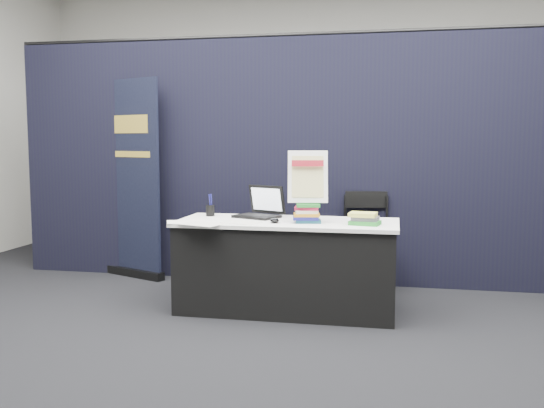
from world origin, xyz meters
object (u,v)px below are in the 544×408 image
at_px(info_sign, 308,177).
at_px(stacking_chair, 365,236).
at_px(display_table, 287,266).
at_px(laptop, 258,210).
at_px(book_stack_tall, 307,213).
at_px(book_stack_short, 364,219).
at_px(pullup_banner, 130,190).

xyz_separation_m(info_sign, stacking_chair, (0.42, 0.87, -0.60)).
height_order(display_table, info_sign, info_sign).
bearing_deg(laptop, book_stack_tall, -6.80).
relative_size(book_stack_short, info_sign, 0.55).
bearing_deg(stacking_chair, book_stack_tall, -123.25).
distance_m(info_sign, stacking_chair, 1.14).
relative_size(info_sign, pullup_banner, 0.21).
height_order(display_table, pullup_banner, pullup_banner).
relative_size(laptop, stacking_chair, 0.46).
distance_m(book_stack_tall, pullup_banner, 2.24).
height_order(book_stack_tall, book_stack_short, book_stack_tall).
height_order(pullup_banner, stacking_chair, pullup_banner).
bearing_deg(display_table, book_stack_short, -9.94).
relative_size(display_table, stacking_chair, 1.95).
bearing_deg(book_stack_short, info_sign, 173.25).
bearing_deg(laptop, display_table, -9.08).
bearing_deg(pullup_banner, info_sign, -3.74).
distance_m(info_sign, pullup_banner, 2.24).
bearing_deg(display_table, info_sign, -17.87).
height_order(display_table, book_stack_short, book_stack_short).
bearing_deg(book_stack_tall, pullup_banner, 152.47).
bearing_deg(laptop, info_sign, -3.92).
xyz_separation_m(display_table, book_stack_short, (0.63, -0.11, 0.42)).
xyz_separation_m(pullup_banner, stacking_chair, (2.40, -0.13, -0.38)).
xyz_separation_m(laptop, book_stack_short, (0.92, -0.30, -0.02)).
xyz_separation_m(laptop, stacking_chair, (0.88, 0.63, -0.30)).
relative_size(book_stack_tall, pullup_banner, 0.11).
relative_size(book_stack_short, stacking_chair, 0.26).
distance_m(laptop, book_stack_short, 0.97).
distance_m(pullup_banner, stacking_chair, 2.44).
bearing_deg(stacking_chair, laptop, -152.96).
distance_m(book_stack_tall, book_stack_short, 0.46).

